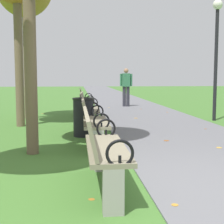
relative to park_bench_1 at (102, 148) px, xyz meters
name	(u,v)px	position (x,y,z in m)	size (l,w,h in m)	color
ground_plane	(146,190)	(0.50, -0.09, -0.49)	(80.00, 80.00, 0.00)	#42722D
paved_walkway	(112,96)	(1.97, 17.91, -0.48)	(2.94, 44.00, 0.02)	slate
park_bench_1	(102,148)	(0.00, 0.00, 0.00)	(0.47, 1.60, 0.90)	gray
park_bench_2	(93,122)	(0.00, 2.25, 0.00)	(0.49, 1.61, 0.90)	gray
park_bench_3	(89,109)	(0.00, 4.54, 0.00)	(0.54, 1.62, 0.90)	gray
park_bench_4	(86,101)	(0.00, 7.18, 0.00)	(0.48, 1.60, 0.90)	gray
pedestrian_walking	(126,85)	(1.80, 10.45, 0.44)	(0.53, 0.25, 1.62)	#2D2D38
trash_bin	(83,117)	(-0.15, 3.48, -0.06)	(0.48, 0.48, 0.84)	black
lamp_post	(217,41)	(3.74, 5.70, 1.82)	(0.28, 0.28, 3.48)	black
scattered_leaves	(126,127)	(0.96, 4.55, -0.47)	(4.53, 11.74, 0.02)	gold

